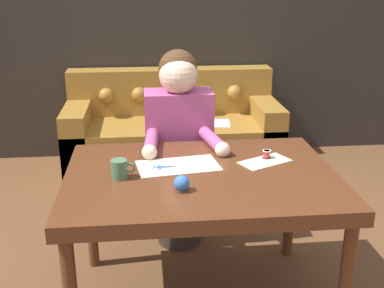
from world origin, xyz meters
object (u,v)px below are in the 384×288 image
couch (173,134)px  pin_cushion (182,184)px  thread_spool (267,154)px  person (179,148)px  dining_table (201,187)px  mug (120,169)px  scissors (166,167)px

couch → pin_cushion: couch is taller
couch → thread_spool: couch is taller
person → pin_cushion: (-0.05, -0.81, 0.13)m
dining_table → thread_spool: 0.40m
person → pin_cushion: size_ratio=17.16×
dining_table → thread_spool: bearing=23.9°
thread_spool → pin_cushion: size_ratio=0.63×
mug → pin_cushion: size_ratio=1.58×
couch → pin_cushion: 2.13m
dining_table → couch: couch is taller
dining_table → mug: size_ratio=11.42×
dining_table → person: bearing=95.5°
person → scissors: (-0.11, -0.53, 0.10)m
mug → dining_table: bearing=2.7°
scissors → pin_cushion: (0.06, -0.27, 0.03)m
couch → pin_cushion: bearing=-92.4°
couch → thread_spool: (0.38, -1.73, 0.45)m
pin_cushion → scissors: bearing=102.0°
dining_table → mug: 0.40m
couch → person: 1.32m
person → dining_table: bearing=-84.5°
dining_table → scissors: size_ratio=6.42×
mug → pin_cushion: (0.27, -0.17, -0.01)m
scissors → pin_cushion: pin_cushion is taller
person → thread_spool: 0.63m
couch → thread_spool: 1.83m
pin_cushion → couch: bearing=87.6°
person → pin_cushion: 0.82m
couch → scissors: 1.86m
person → mug: bearing=-116.8°
scissors → thread_spool: (0.52, 0.07, 0.02)m
dining_table → couch: bearing=90.7°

